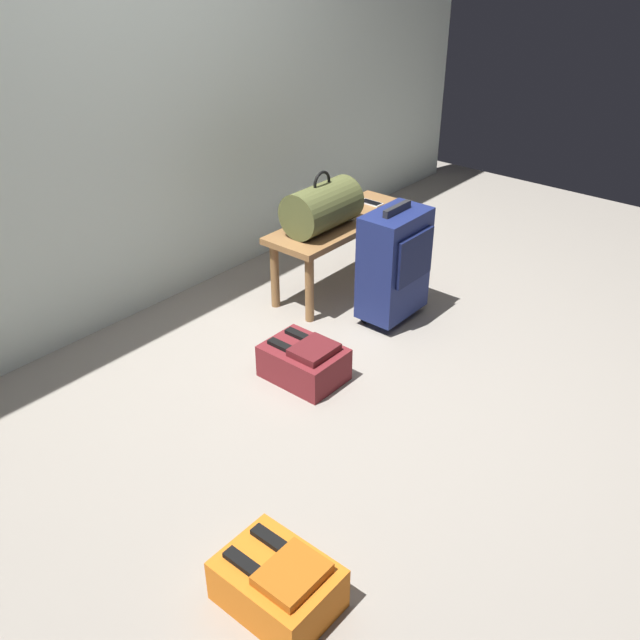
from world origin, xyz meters
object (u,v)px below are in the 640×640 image
at_px(bench, 341,231).
at_px(backpack_orange, 278,583).
at_px(duffel_bag_olive, 322,207).
at_px(suitcase_upright_navy, 394,263).
at_px(backpack_maroon, 304,362).
at_px(cell_phone, 371,203).

xyz_separation_m(bench, backpack_orange, (-1.90, -1.25, -0.27)).
height_order(bench, duffel_bag_olive, duffel_bag_olive).
xyz_separation_m(suitcase_upright_navy, backpack_maroon, (-0.75, -0.00, -0.25)).
height_order(cell_phone, suitcase_upright_navy, suitcase_upright_navy).
relative_size(cell_phone, backpack_maroon, 0.38).
bearing_deg(cell_phone, bench, -175.76).
bearing_deg(bench, suitcase_upright_navy, -105.29).
distance_m(duffel_bag_olive, backpack_orange, 2.19).
distance_m(suitcase_upright_navy, backpack_maroon, 0.79).
xyz_separation_m(duffel_bag_olive, cell_phone, (0.50, 0.02, -0.13)).
bearing_deg(duffel_bag_olive, bench, -0.00).
relative_size(bench, suitcase_upright_navy, 1.49).
height_order(backpack_maroon, backpack_orange, same).
height_order(bench, suitcase_upright_navy, suitcase_upright_navy).
bearing_deg(bench, backpack_orange, -146.65).
relative_size(bench, cell_phone, 6.94).
relative_size(bench, duffel_bag_olive, 2.27).
bearing_deg(backpack_maroon, duffel_bag_olive, 33.97).
distance_m(duffel_bag_olive, suitcase_upright_navy, 0.52).
xyz_separation_m(duffel_bag_olive, backpack_maroon, (-0.70, -0.47, -0.47)).
relative_size(duffel_bag_olive, suitcase_upright_navy, 0.65).
xyz_separation_m(cell_phone, backpack_maroon, (-1.20, -0.50, -0.34)).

